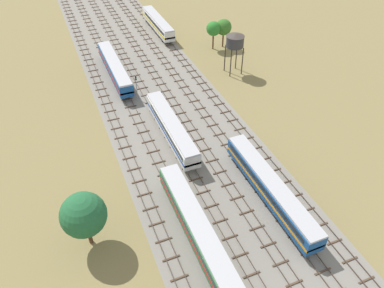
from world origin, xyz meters
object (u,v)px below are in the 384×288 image
Objects in this scene: passenger_coach_left_nearest at (197,227)px; diesel_railcar_centre_left_mid at (171,127)px; passenger_coach_left_midfar at (115,67)px; water_tower at (235,41)px; diesel_railcar_right_far at (158,23)px; passenger_coach_centre_right_near at (270,187)px; signal_post_nearest at (136,85)px.

passenger_coach_left_nearest is 1.07× the size of diesel_railcar_centre_left_mid.
diesel_railcar_centre_left_mid is (4.25, 21.68, -0.02)m from passenger_coach_left_nearest.
diesel_railcar_centre_left_mid and passenger_coach_left_midfar have the same top height.
passenger_coach_left_nearest is at bearing -123.08° from water_tower.
diesel_railcar_right_far is at bearing 74.64° from diesel_railcar_centre_left_mid.
water_tower is (25.73, 39.50, 5.10)m from passenger_coach_left_nearest.
passenger_coach_left_nearest is at bearing -104.02° from diesel_railcar_right_far.
diesel_railcar_centre_left_mid is (-8.50, 19.15, -0.02)m from passenger_coach_centre_right_near.
diesel_railcar_centre_left_mid is 2.20× the size of water_tower.
water_tower is at bearing -73.01° from diesel_railcar_right_far.
signal_post_nearest reaches higher than passenger_coach_left_midfar.
passenger_coach_centre_right_near and passenger_coach_left_midfar have the same top height.
water_tower is at bearing -16.83° from passenger_coach_left_midfar.
water_tower is 24.14m from signal_post_nearest.
diesel_railcar_right_far is at bearing 50.74° from passenger_coach_left_midfar.
diesel_railcar_centre_left_mid is at bearing -80.58° from passenger_coach_left_midfar.
water_tower is (25.73, -7.78, 5.10)m from passenger_coach_left_midfar.
diesel_railcar_centre_left_mid is 1.00× the size of diesel_railcar_right_far.
signal_post_nearest reaches higher than diesel_railcar_right_far.
passenger_coach_centre_right_near is at bearing -93.71° from diesel_railcar_right_far.
diesel_railcar_right_far is 2.20× the size of water_tower.
water_tower is (12.98, 36.98, 5.10)m from passenger_coach_centre_right_near.
passenger_coach_left_nearest is 3.93× the size of signal_post_nearest.
signal_post_nearest is (-2.12, 14.96, 0.94)m from diesel_railcar_centre_left_mid.
signal_post_nearest is at bearing 98.08° from diesel_railcar_centre_left_mid.
water_tower reaches higher than diesel_railcar_centre_left_mid.
passenger_coach_centre_right_near is 1.00× the size of passenger_coach_left_midfar.
signal_post_nearest is (-14.87, -31.45, 0.94)m from diesel_railcar_right_far.
passenger_coach_left_midfar is at bearing 90.00° from passenger_coach_left_nearest.
diesel_railcar_right_far is at bearing 75.98° from passenger_coach_left_nearest.
passenger_coach_left_nearest is at bearing -93.32° from signal_post_nearest.
diesel_railcar_centre_left_mid is at bearing -105.36° from diesel_railcar_right_far.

